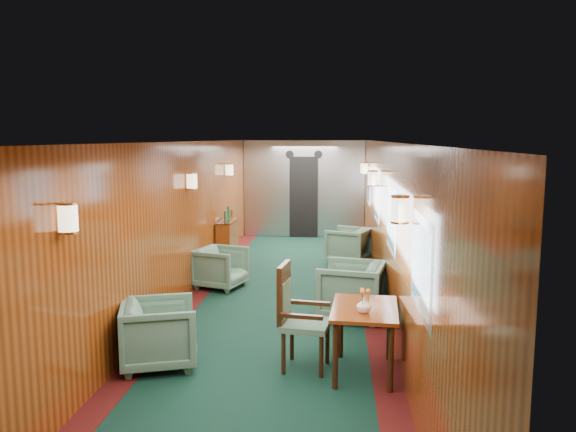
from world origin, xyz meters
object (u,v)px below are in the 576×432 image
object	(u,v)px
side_chair	(296,312)
armchair_right_far	(348,245)
armchair_right_near	(351,290)
dining_table	(364,318)
armchair_left_far	(221,268)
credenza	(227,241)
armchair_left_near	(159,333)

from	to	relation	value
side_chair	armchair_right_far	size ratio (longest dim) A/B	1.49
armchair_right_near	armchair_right_far	world-z (taller)	armchair_right_near
dining_table	armchair_left_far	xyz separation A→B (m)	(-2.19, 3.22, -0.27)
credenza	side_chair	bearing A→B (deg)	-71.00
armchair_left_near	credenza	bearing A→B (deg)	-14.75
armchair_left_near	armchair_left_far	bearing A→B (deg)	-17.81
dining_table	side_chair	world-z (taller)	side_chair
credenza	armchair_left_far	size ratio (longest dim) A/B	1.51
armchair_right_far	armchair_left_far	bearing A→B (deg)	-24.19
armchair_right_far	armchair_left_near	bearing A→B (deg)	-0.72
armchair_left_near	armchair_right_near	bearing A→B (deg)	-66.66
side_chair	armchair_left_near	xyz separation A→B (m)	(-1.48, -0.08, -0.26)
side_chair	armchair_left_far	bearing A→B (deg)	123.20
side_chair	armchair_left_far	xyz separation A→B (m)	(-1.47, 3.13, -0.28)
dining_table	credenza	world-z (taller)	credenza
credenza	armchair_left_near	xyz separation A→B (m)	(0.26, -5.13, -0.07)
credenza	armchair_left_far	xyz separation A→B (m)	(0.27, -1.92, -0.09)
armchair_left_near	armchair_right_far	world-z (taller)	armchair_left_near
side_chair	armchair_left_near	size ratio (longest dim) A/B	1.44
armchair_right_near	credenza	bearing A→B (deg)	-132.75
side_chair	armchair_right_far	xyz separation A→B (m)	(0.65, 5.22, -0.27)
armchair_left_near	armchair_right_near	world-z (taller)	armchair_right_near
side_chair	armchair_right_far	world-z (taller)	side_chair
armchair_left_near	side_chair	bearing A→B (deg)	-104.54
armchair_left_far	armchair_right_far	bearing A→B (deg)	-28.16
credenza	armchair_right_far	size ratio (longest dim) A/B	1.46
armchair_right_near	armchair_right_far	distance (m)	3.47
dining_table	armchair_right_far	bearing A→B (deg)	94.76
dining_table	armchair_right_far	world-z (taller)	dining_table
dining_table	armchair_right_far	distance (m)	5.33
side_chair	armchair_right_near	bearing A→B (deg)	78.29
dining_table	credenza	xyz separation A→B (m)	(-2.46, 5.14, -0.17)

